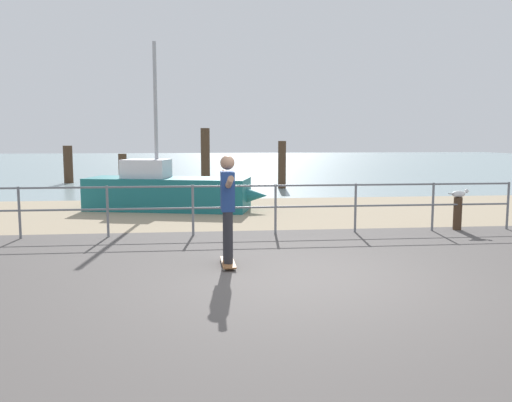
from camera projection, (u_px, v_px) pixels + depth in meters
name	position (u px, v px, depth m)	size (l,w,h in m)	color
ground_plane	(327.00, 302.00, 6.57)	(24.00, 10.00, 0.04)	#514C49
beach_strip	(257.00, 212.00, 14.46)	(24.00, 6.00, 0.04)	tan
sea_surface	(218.00, 163.00, 42.11)	(72.00, 50.00, 0.04)	#849EA3
railing_fence	(235.00, 202.00, 10.94)	(11.90, 0.05, 1.05)	slate
sailboat	(173.00, 192.00, 14.68)	(5.06, 2.44, 4.55)	#19666B
skateboard	(228.00, 262.00, 8.35)	(0.21, 0.80, 0.08)	brown
skateboarder	(228.00, 202.00, 8.24)	(0.22, 1.45, 1.65)	#26262B
bollard_short	(458.00, 214.00, 11.55)	(0.18, 0.18, 0.73)	#422D1E
seagull	(459.00, 194.00, 11.50)	(0.49, 0.17, 0.18)	white
groyne_post_0	(68.00, 165.00, 23.25)	(0.39, 0.39, 1.64)	#422D1E
groyne_post_1	(123.00, 174.00, 19.01)	(0.29, 0.29, 1.42)	#422D1E
groyne_post_2	(205.00, 158.00, 21.33)	(0.36, 0.36, 2.36)	#422D1E
groyne_post_3	(282.00, 165.00, 20.81)	(0.31, 0.31, 1.86)	#422D1E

